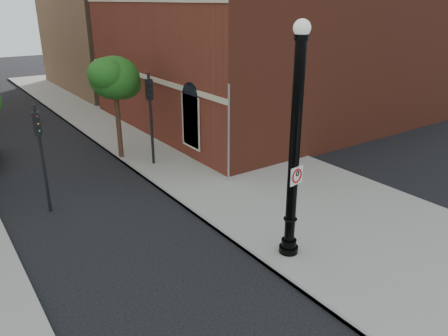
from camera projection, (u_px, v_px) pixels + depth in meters
ground at (206, 287)px, 12.16m from camera, size 120.00×120.00×0.00m
sidewalk_right at (199, 151)px, 22.99m from camera, size 8.00×60.00×0.12m
curb_edge at (129, 166)px, 20.88m from camera, size 0.10×60.00×0.14m
brick_wall_building at (293, 19)px, 29.15m from camera, size 22.30×16.30×12.50m
bg_building_tan_b at (176, 5)px, 41.12m from camera, size 22.00×14.00×14.00m
lamppost at (294, 158)px, 12.53m from camera, size 0.60×0.60×7.05m
no_parking_sign at (297, 176)px, 12.56m from camera, size 0.55×0.13×0.55m
traffic_signal_left at (40, 141)px, 15.57m from camera, size 0.30×0.36×4.10m
traffic_signal_right at (150, 105)px, 20.01m from camera, size 0.29×0.37×4.43m
utility_pole at (229, 136)px, 18.28m from camera, size 0.09×0.09×4.34m
street_tree_c at (115, 79)px, 20.59m from camera, size 2.81×2.54×5.07m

